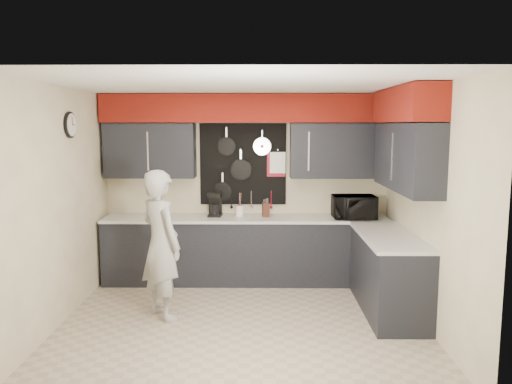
{
  "coord_description": "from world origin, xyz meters",
  "views": [
    {
      "loc": [
        0.2,
        -5.32,
        2.19
      ],
      "look_at": [
        0.15,
        0.5,
        1.4
      ],
      "focal_mm": 35.0,
      "sensor_mm": 36.0,
      "label": 1
    }
  ],
  "objects_px": {
    "knife_block": "(266,210)",
    "person": "(161,244)",
    "microwave": "(354,207)",
    "utensil_crock": "(240,211)",
    "coffee_maker": "(215,204)"
  },
  "relations": [
    {
      "from": "utensil_crock",
      "to": "microwave",
      "type": "bearing_deg",
      "value": -5.78
    },
    {
      "from": "microwave",
      "to": "utensil_crock",
      "type": "xyz_separation_m",
      "value": [
        -1.55,
        0.16,
        -0.08
      ]
    },
    {
      "from": "utensil_crock",
      "to": "coffee_maker",
      "type": "distance_m",
      "value": 0.36
    },
    {
      "from": "knife_block",
      "to": "utensil_crock",
      "type": "distance_m",
      "value": 0.37
    },
    {
      "from": "person",
      "to": "microwave",
      "type": "bearing_deg",
      "value": -105.58
    },
    {
      "from": "utensil_crock",
      "to": "knife_block",
      "type": "bearing_deg",
      "value": -7.84
    },
    {
      "from": "knife_block",
      "to": "person",
      "type": "xyz_separation_m",
      "value": [
        -1.19,
        -1.31,
        -0.17
      ]
    },
    {
      "from": "microwave",
      "to": "knife_block",
      "type": "xyz_separation_m",
      "value": [
        -1.19,
        0.11,
        -0.06
      ]
    },
    {
      "from": "microwave",
      "to": "coffee_maker",
      "type": "distance_m",
      "value": 1.9
    },
    {
      "from": "microwave",
      "to": "knife_block",
      "type": "height_order",
      "value": "microwave"
    },
    {
      "from": "microwave",
      "to": "knife_block",
      "type": "relative_size",
      "value": 2.87
    },
    {
      "from": "utensil_crock",
      "to": "person",
      "type": "bearing_deg",
      "value": -121.29
    },
    {
      "from": "knife_block",
      "to": "utensil_crock",
      "type": "height_order",
      "value": "knife_block"
    },
    {
      "from": "microwave",
      "to": "person",
      "type": "bearing_deg",
      "value": -155.3
    },
    {
      "from": "knife_block",
      "to": "person",
      "type": "bearing_deg",
      "value": -141.2
    }
  ]
}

